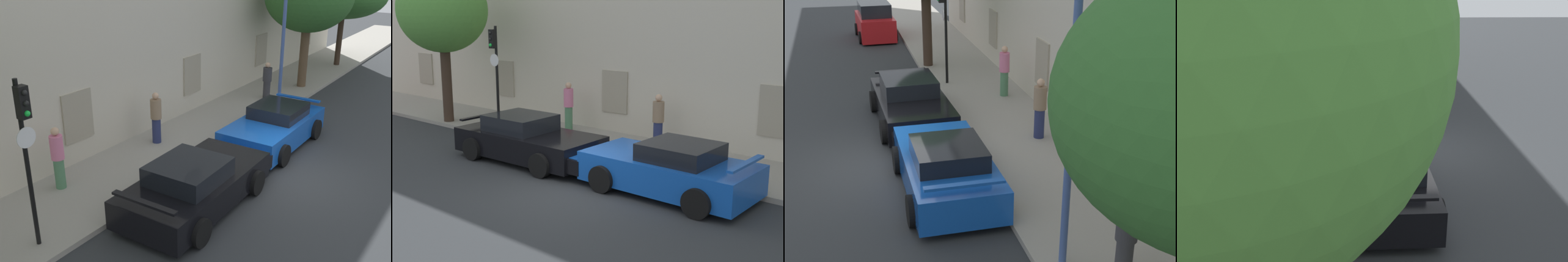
# 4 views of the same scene
# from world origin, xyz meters

# --- Properties ---
(ground_plane) EXTENTS (80.00, 80.00, 0.00)m
(ground_plane) POSITION_xyz_m (0.00, 0.00, 0.00)
(ground_plane) COLOR #2B2D30
(sidewalk) EXTENTS (60.00, 3.12, 0.14)m
(sidewalk) POSITION_xyz_m (0.00, 3.94, 0.07)
(sidewalk) COLOR gray
(sidewalk) RESTS_ON ground
(sportscar_red_lead) EXTENTS (4.97, 2.36, 1.37)m
(sportscar_red_lead) POSITION_xyz_m (-2.76, 1.24, 0.61)
(sportscar_red_lead) COLOR black
(sportscar_red_lead) RESTS_ON ground
(sportscar_yellow_flank) EXTENTS (4.65, 2.19, 1.35)m
(sportscar_yellow_flank) POSITION_xyz_m (1.70, 1.39, 0.61)
(sportscar_yellow_flank) COLOR #144CB2
(sportscar_yellow_flank) RESTS_ON ground
(tree_near_kerb) EXTENTS (3.40, 3.40, 5.93)m
(tree_near_kerb) POSITION_xyz_m (-9.10, 2.77, 4.42)
(tree_near_kerb) COLOR #38281E
(tree_near_kerb) RESTS_ON sidewalk
(traffic_light) EXTENTS (0.44, 0.36, 3.75)m
(traffic_light) POSITION_xyz_m (-6.40, 2.96, 2.70)
(traffic_light) COLOR black
(traffic_light) RESTS_ON sidewalk
(pedestrian_admiring) EXTENTS (0.40, 0.40, 1.74)m
(pedestrian_admiring) POSITION_xyz_m (-0.48, 4.53, 1.03)
(pedestrian_admiring) COLOR navy
(pedestrian_admiring) RESTS_ON sidewalk
(pedestrian_bystander) EXTENTS (0.49, 0.49, 1.75)m
(pedestrian_bystander) POSITION_xyz_m (-4.41, 4.67, 1.04)
(pedestrian_bystander) COLOR #4C7F59
(pedestrian_bystander) RESTS_ON sidewalk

